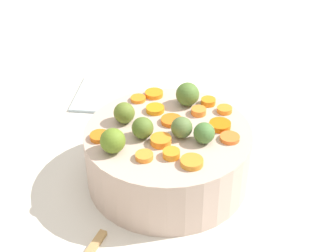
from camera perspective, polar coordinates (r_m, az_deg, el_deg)
name	(u,v)px	position (r m, az deg, el deg)	size (l,w,h in m)	color
tabletop	(149,168)	(0.88, -2.23, -5.01)	(2.40, 2.40, 0.02)	silver
serving_bowl_carrots	(168,155)	(0.81, 0.00, -3.47)	(0.27, 0.27, 0.10)	#BFA697
carrot_slice_0	(155,109)	(0.83, -1.53, 2.00)	(0.03, 0.03, 0.01)	orange
carrot_slice_1	(171,154)	(0.72, 0.39, -3.30)	(0.03, 0.03, 0.01)	orange
carrot_slice_2	(199,111)	(0.82, 3.64, 1.75)	(0.03, 0.03, 0.01)	orange
carrot_slice_3	(161,141)	(0.75, -0.85, -1.73)	(0.03, 0.03, 0.01)	orange
carrot_slice_4	(171,121)	(0.80, 0.42, 0.65)	(0.04, 0.04, 0.01)	orange
carrot_slice_5	(138,99)	(0.86, -3.54, 3.23)	(0.03, 0.03, 0.01)	orange
carrot_slice_6	(141,156)	(0.72, -3.17, -3.56)	(0.03, 0.03, 0.01)	orange
carrot_slice_7	(225,110)	(0.83, 6.68, 1.93)	(0.03, 0.03, 0.01)	orange
carrot_slice_8	(230,138)	(0.76, 7.29, -1.40)	(0.03, 0.03, 0.01)	orange
carrot_slice_9	(154,94)	(0.87, -1.66, 3.82)	(0.03, 0.03, 0.01)	orange
carrot_slice_10	(220,125)	(0.79, 6.15, 0.10)	(0.04, 0.04, 0.01)	orange
carrot_slice_11	(208,102)	(0.85, 4.78, 2.89)	(0.03, 0.03, 0.01)	orange
carrot_slice_12	(192,162)	(0.71, 2.82, -4.26)	(0.03, 0.03, 0.01)	orange
carrot_slice_13	(100,136)	(0.77, -8.06, -1.22)	(0.03, 0.03, 0.01)	orange
brussels_sprout_0	(124,113)	(0.79, -5.18, 1.56)	(0.04, 0.04, 0.04)	#5C7228
brussels_sprout_1	(113,141)	(0.73, -6.54, -1.74)	(0.04, 0.04, 0.04)	olive
brussels_sprout_2	(188,94)	(0.84, 2.32, 3.77)	(0.04, 0.04, 0.04)	#4D6F2E
brussels_sprout_3	(143,128)	(0.76, -3.01, -0.22)	(0.03, 0.03, 0.03)	#516C28
brussels_sprout_4	(204,133)	(0.75, 4.29, -0.82)	(0.03, 0.03, 0.03)	#477336
brussels_sprout_5	(182,127)	(0.76, 1.63, -0.17)	(0.03, 0.03, 0.03)	#557039
dish_towel	(106,94)	(1.07, -7.35, 3.71)	(0.13, 0.15, 0.01)	#A0B2BB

